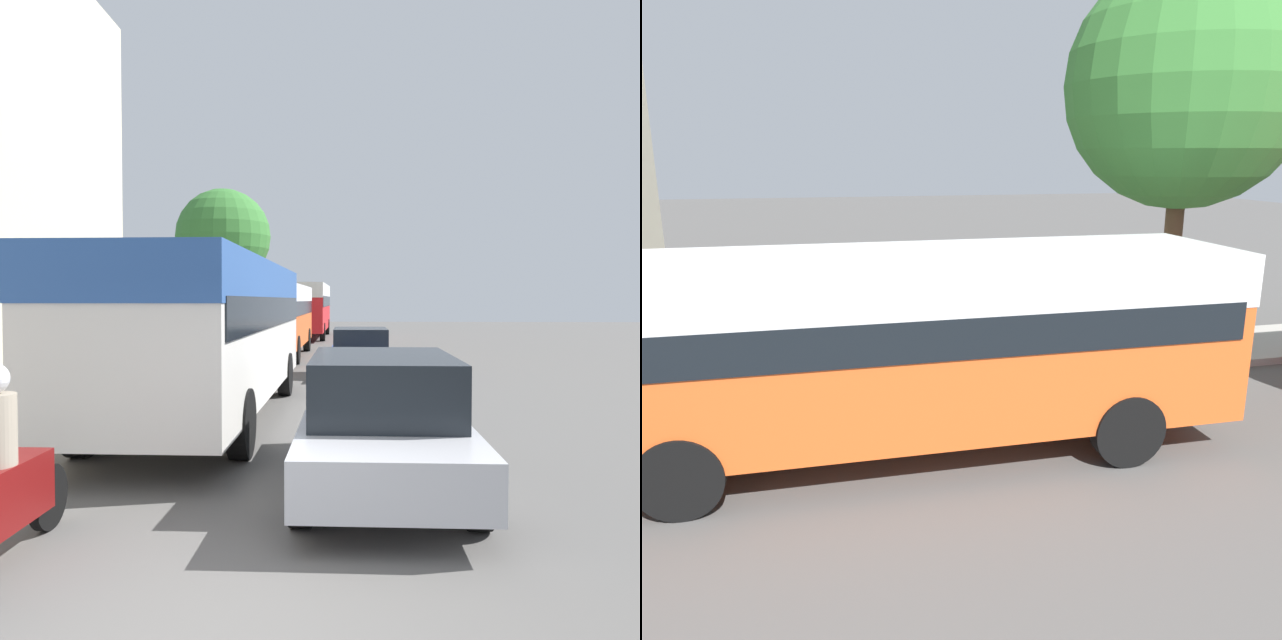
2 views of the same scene
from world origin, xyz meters
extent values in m
cube|color=#EA5B23|center=(-2.00, 20.30, 1.66)|extent=(2.40, 9.01, 2.31)
cube|color=white|center=(-2.00, 20.30, 2.47)|extent=(2.42, 9.06, 0.69)
cube|color=black|center=(-2.00, 20.30, 1.95)|extent=(2.45, 8.65, 0.51)
cylinder|color=black|center=(-3.10, 23.09, 0.50)|extent=(0.28, 1.00, 1.00)
cylinder|color=black|center=(-0.89, 23.09, 0.50)|extent=(0.28, 1.00, 1.00)
cylinder|color=black|center=(-3.10, 17.51, 0.50)|extent=(0.28, 1.00, 1.00)
cylinder|color=black|center=(-0.89, 17.51, 0.50)|extent=(0.28, 1.00, 1.00)
cylinder|color=#232838|center=(-4.83, 17.12, 0.55)|extent=(0.29, 0.29, 0.79)
cylinder|color=#33477F|center=(-4.83, 17.12, 1.27)|extent=(0.36, 0.36, 0.66)
sphere|color=tan|center=(-4.83, 17.12, 1.71)|extent=(0.21, 0.21, 0.21)
cylinder|color=brown|center=(-5.21, 26.22, 1.87)|extent=(0.36, 0.36, 3.45)
sphere|color=#387A33|center=(-5.21, 26.22, 5.34)|extent=(4.65, 4.65, 4.65)
camera|label=1|loc=(1.03, -4.12, 2.25)|focal=35.00mm
camera|label=2|loc=(6.10, 19.17, 4.05)|focal=35.00mm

